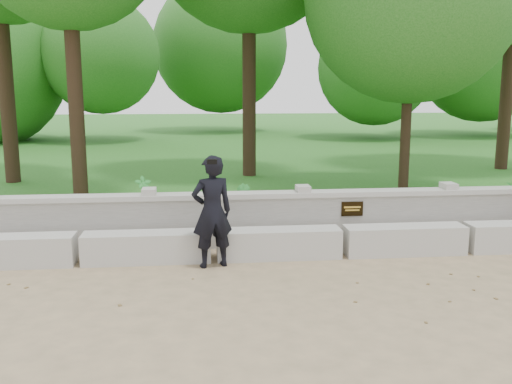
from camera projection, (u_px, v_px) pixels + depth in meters
ground at (381, 300)px, 7.04m from camera, size 80.00×80.00×0.00m
lawn at (258, 156)px, 20.72m from camera, size 40.00×22.00×0.25m
concrete_bench at (342, 242)px, 8.86m from camera, size 11.90×0.45×0.45m
parapet_wall at (332, 217)px, 9.50m from camera, size 12.50×0.35×0.90m
man_main at (212, 212)px, 8.22m from camera, size 0.68×0.62×1.64m
shrub_a at (144, 192)px, 11.11m from camera, size 0.40×0.35×0.64m
shrub_b at (242, 203)px, 10.02m from camera, size 0.38×0.43×0.67m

